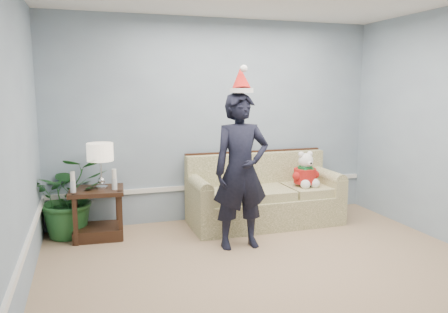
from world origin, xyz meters
name	(u,v)px	position (x,y,z in m)	size (l,w,h in m)	color
room_shell	(305,142)	(0.00, 0.00, 1.35)	(4.54, 5.04, 2.74)	#9F8366
wainscot_trim	(144,221)	(-1.18, 1.18, 0.45)	(4.49, 4.99, 0.06)	white
sofa	(263,198)	(0.52, 2.08, 0.33)	(1.98, 0.85, 0.93)	brown
side_table	(98,219)	(-1.61, 2.11, 0.23)	(0.66, 0.57, 0.60)	#372214
table_lamp	(100,154)	(-1.55, 2.11, 1.02)	(0.31, 0.31, 0.55)	silver
candle_pair	(94,181)	(-1.64, 2.01, 0.72)	(0.52, 0.06, 0.25)	silver
houseplant	(69,196)	(-1.93, 2.28, 0.50)	(0.90, 0.78, 1.00)	#235B28
man	(241,171)	(-0.08, 1.32, 0.87)	(0.64, 0.42, 1.74)	black
santa_hat	(241,81)	(-0.08, 1.33, 1.86)	(0.30, 0.33, 0.30)	white
teddy_bear	(305,174)	(1.06, 1.93, 0.66)	(0.32, 0.35, 0.48)	white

